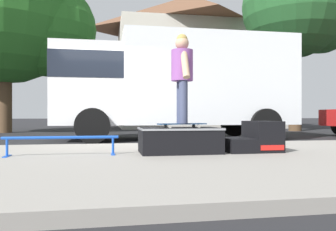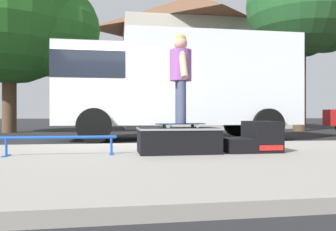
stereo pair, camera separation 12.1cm
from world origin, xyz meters
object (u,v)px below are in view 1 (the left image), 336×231
Objects in this scene: kicker_ramp at (254,139)px; skateboard at (182,124)px; skate_box at (179,139)px; street_tree_neighbour at (301,9)px; street_tree_main at (14,13)px; grind_rail at (61,141)px; box_truck at (174,82)px; skater_kid at (182,71)px.

kicker_ramp reaches higher than skateboard.
skate_box is 1.43× the size of kicker_ramp.
street_tree_neighbour is at bearing 49.58° from skateboard.
street_tree_neighbour reaches higher than skateboard.
street_tree_main reaches higher than skate_box.
box_truck is at bearing 60.93° from grind_rail.
box_truck is at bearing -148.31° from street_tree_neighbour.
grind_rail is (-3.06, -0.04, 0.01)m from kicker_ramp.
skate_box is 1.27m from kicker_ramp.
skateboard is 0.85m from skater_kid.
street_tree_neighbour reaches higher than box_truck.
grind_rail is 1.85m from skateboard.
street_tree_main is (-4.95, 9.56, 4.35)m from skateboard.
street_tree_neighbour is at bearing 31.69° from box_truck.
kicker_ramp is (1.27, -0.00, -0.01)m from skate_box.
skate_box is 0.76× the size of grind_rail.
kicker_ramp is 0.53× the size of grind_rail.
grind_rail is at bearing -178.93° from skater_kid.
box_truck is at bearing -40.35° from street_tree_main.
street_tree_main is at bearing 117.40° from skateboard.
street_tree_neighbour reaches higher than grind_rail.
skateboard is at bearing -99.54° from box_truck.
skater_kid is 4.75m from box_truck.
skateboard is at bearing 116.57° from skater_kid.
street_tree_main reaches higher than box_truck.
skate_box is at bearing 171.20° from skater_kid.
grind_rail is at bearing -119.07° from box_truck.
street_tree_main is (-3.12, 9.59, 4.58)m from grind_rail.
skateboard is 12.65m from street_tree_neighbour.
skateboard is 0.57× the size of skater_kid.
skater_kid is 12.34m from street_tree_neighbour.
street_tree_neighbour is at bearing 54.49° from kicker_ramp.
street_tree_main reaches higher than street_tree_neighbour.
kicker_ramp is 0.63× the size of skater_kid.
kicker_ramp reaches higher than grind_rail.
box_truck is at bearing 95.37° from kicker_ramp.
street_tree_main is at bearing 117.22° from skate_box.
skater_kid is at bearing -62.60° from street_tree_main.
box_truck is (0.79, 4.68, 0.28)m from skater_kid.
street_tree_neighbour is (7.58, 8.84, 5.24)m from skate_box.
grind_rail is 2.07× the size of skateboard.
kicker_ramp is 1.64m from skater_kid.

